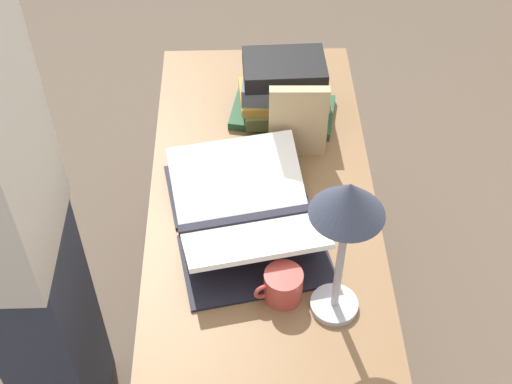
% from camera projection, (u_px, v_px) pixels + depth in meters
% --- Properties ---
extents(ground_plane, '(12.00, 12.00, 0.00)m').
position_uv_depth(ground_plane, '(261.00, 346.00, 2.43)').
color(ground_plane, brown).
extents(reading_desk, '(1.36, 0.60, 0.74)m').
position_uv_depth(reading_desk, '(262.00, 227.00, 1.98)').
color(reading_desk, brown).
rests_on(reading_desk, ground_plane).
extents(open_book, '(0.55, 0.45, 0.11)m').
position_uv_depth(open_book, '(245.00, 214.00, 1.82)').
color(open_book, black).
rests_on(open_book, reading_desk).
extents(book_stack_tall, '(0.24, 0.33, 0.20)m').
position_uv_depth(book_stack_tall, '(283.00, 91.00, 2.07)').
color(book_stack_tall, '#234C2D').
rests_on(book_stack_tall, reading_desk).
extents(book_standing_upright, '(0.03, 0.16, 0.23)m').
position_uv_depth(book_standing_upright, '(298.00, 122.00, 1.94)').
color(book_standing_upright, tan).
rests_on(book_standing_upright, reading_desk).
extents(reading_lamp, '(0.16, 0.16, 0.41)m').
position_uv_depth(reading_lamp, '(347.00, 212.00, 1.42)').
color(reading_lamp, '#ADADB2').
rests_on(reading_lamp, reading_desk).
extents(coffee_mug, '(0.09, 0.12, 0.08)m').
position_uv_depth(coffee_mug, '(283.00, 286.00, 1.66)').
color(coffee_mug, '#B74238').
rests_on(coffee_mug, reading_desk).
extents(person_reader, '(0.36, 0.22, 1.68)m').
position_uv_depth(person_reader, '(15.00, 237.00, 1.68)').
color(person_reader, '#2D3342').
rests_on(person_reader, ground_plane).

